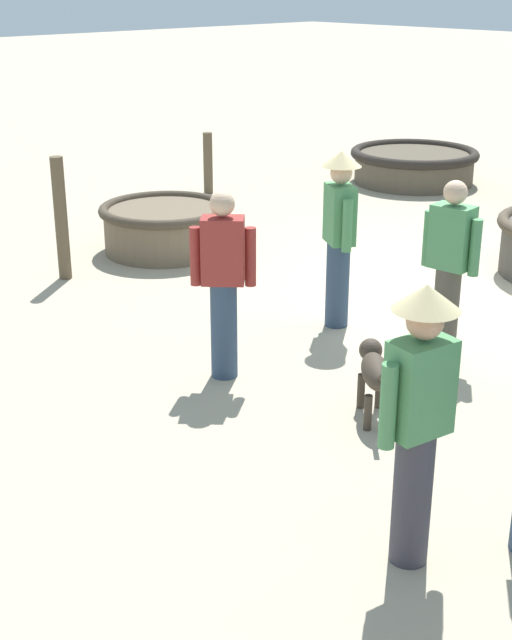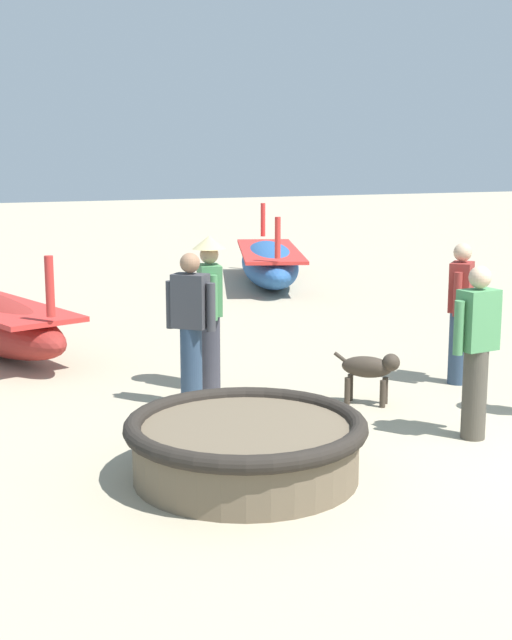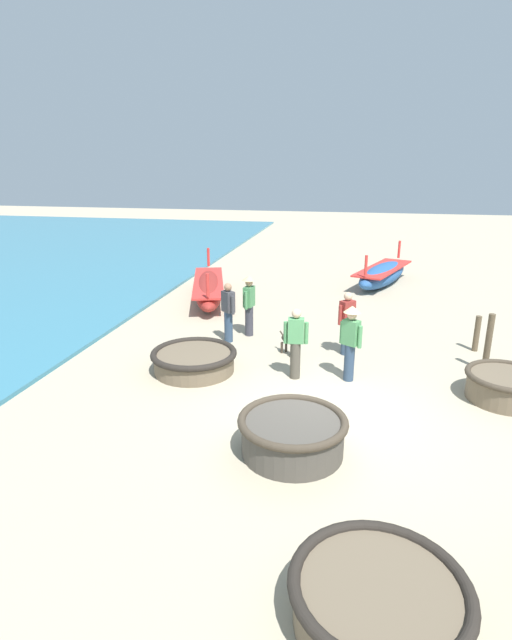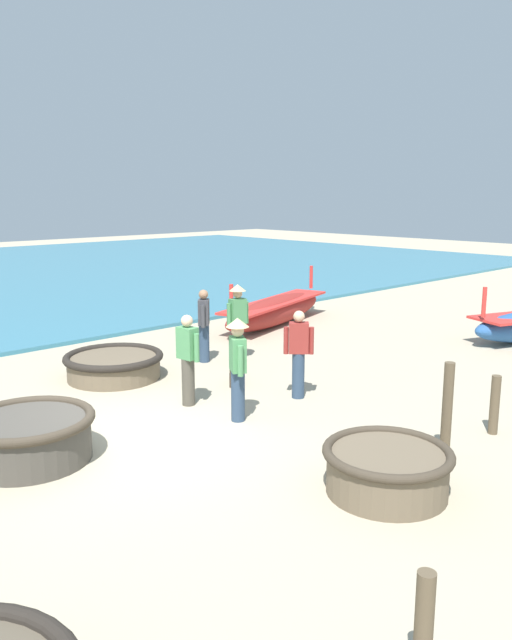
{
  "view_description": "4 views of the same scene",
  "coord_description": "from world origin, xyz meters",
  "px_view_note": "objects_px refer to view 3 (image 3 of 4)",
  "views": [
    {
      "loc": [
        -4.93,
        7.61,
        3.14
      ],
      "look_at": [
        -0.6,
        3.54,
        0.83
      ],
      "focal_mm": 50.0,
      "sensor_mm": 36.0,
      "label": 1
    },
    {
      "loc": [
        -5.66,
        -4.81,
        2.57
      ],
      "look_at": [
        -1.92,
        3.9,
        0.75
      ],
      "focal_mm": 50.0,
      "sensor_mm": 36.0,
      "label": 2
    },
    {
      "loc": [
        0.39,
        -8.48,
        4.5
      ],
      "look_at": [
        -1.88,
        2.44,
        0.97
      ],
      "focal_mm": 28.0,
      "sensor_mm": 36.0,
      "label": 3
    },
    {
      "loc": [
        7.39,
        -4.63,
        3.55
      ],
      "look_at": [
        -1.66,
        3.87,
        1.03
      ],
      "focal_mm": 35.0,
      "sensor_mm": 36.0,
      "label": 4
    }
  ],
  "objects_px": {
    "fisherman_crouching": "(296,342)",
    "mooring_post_shoreline": "(477,334)",
    "coracle_beside_post": "(194,360)",
    "long_boat_green_hull": "(209,288)",
    "coracle_upturned": "(506,385)",
    "coracle_front_left": "(379,601)",
    "long_boat_blue_hull": "(383,274)",
    "fisherman_by_coracle": "(347,322)",
    "coracle_front_right": "(292,434)",
    "fisherman_standing_right": "(249,301)",
    "mooring_post_mid_beach": "(488,343)",
    "fisherman_with_hat": "(351,338)",
    "dog": "(290,341)",
    "fisherman_standing_left": "(228,311)"
  },
  "relations": [
    {
      "from": "fisherman_crouching",
      "to": "mooring_post_shoreline",
      "type": "relative_size",
      "value": 1.73
    },
    {
      "from": "coracle_beside_post",
      "to": "long_boat_green_hull",
      "type": "bearing_deg",
      "value": 103.88
    },
    {
      "from": "coracle_upturned",
      "to": "coracle_front_left",
      "type": "distance_m",
      "value": 6.26
    },
    {
      "from": "coracle_upturned",
      "to": "mooring_post_shoreline",
      "type": "distance_m",
      "value": 2.76
    },
    {
      "from": "coracle_upturned",
      "to": "mooring_post_shoreline",
      "type": "bearing_deg",
      "value": 90.31
    },
    {
      "from": "long_boat_blue_hull",
      "to": "long_boat_green_hull",
      "type": "xyz_separation_m",
      "value": [
        -5.88,
        -3.47,
        -0.01
      ]
    },
    {
      "from": "coracle_beside_post",
      "to": "fisherman_by_coracle",
      "type": "bearing_deg",
      "value": 28.1
    },
    {
      "from": "coracle_front_right",
      "to": "fisherman_standing_right",
      "type": "bearing_deg",
      "value": 109.39
    },
    {
      "from": "mooring_post_mid_beach",
      "to": "fisherman_with_hat",
      "type": "bearing_deg",
      "value": -159.4
    },
    {
      "from": "coracle_beside_post",
      "to": "fisherman_crouching",
      "type": "xyz_separation_m",
      "value": [
        2.27,
        0.11,
        0.56
      ]
    },
    {
      "from": "coracle_front_right",
      "to": "coracle_front_left",
      "type": "bearing_deg",
      "value": -66.67
    },
    {
      "from": "long_boat_green_hull",
      "to": "fisherman_by_coracle",
      "type": "xyz_separation_m",
      "value": [
        4.75,
        -4.19,
        0.43
      ]
    },
    {
      "from": "long_boat_green_hull",
      "to": "mooring_post_mid_beach",
      "type": "height_order",
      "value": "long_boat_green_hull"
    },
    {
      "from": "coracle_front_right",
      "to": "long_boat_blue_hull",
      "type": "distance_m",
      "value": 12.39
    },
    {
      "from": "coracle_front_left",
      "to": "long_boat_green_hull",
      "type": "relative_size",
      "value": 0.37
    },
    {
      "from": "dog",
      "to": "fisherman_standing_right",
      "type": "bearing_deg",
      "value": 136.42
    },
    {
      "from": "coracle_beside_post",
      "to": "long_boat_blue_hull",
      "type": "bearing_deg",
      "value": 64.9
    },
    {
      "from": "fisherman_by_coracle",
      "to": "fisherman_with_hat",
      "type": "xyz_separation_m",
      "value": [
        0.13,
        -1.54,
        0.12
      ]
    },
    {
      "from": "coracle_beside_post",
      "to": "long_boat_blue_hull",
      "type": "xyz_separation_m",
      "value": [
        4.41,
        9.41,
        0.14
      ]
    },
    {
      "from": "mooring_post_shoreline",
      "to": "fisherman_crouching",
      "type": "bearing_deg",
      "value": -148.71
    },
    {
      "from": "fisherman_standing_right",
      "to": "fisherman_with_hat",
      "type": "height_order",
      "value": "same"
    },
    {
      "from": "coracle_front_left",
      "to": "long_boat_green_hull",
      "type": "xyz_separation_m",
      "value": [
        -5.35,
        11.74,
        0.1
      ]
    },
    {
      "from": "fisherman_crouching",
      "to": "fisherman_standing_right",
      "type": "relative_size",
      "value": 0.94
    },
    {
      "from": "long_boat_green_hull",
      "to": "fisherman_standing_right",
      "type": "xyz_separation_m",
      "value": [
        2.15,
        -3.3,
        0.56
      ]
    },
    {
      "from": "coracle_front_right",
      "to": "mooring_post_mid_beach",
      "type": "bearing_deg",
      "value": 47.78
    },
    {
      "from": "long_boat_green_hull",
      "to": "fisherman_standing_left",
      "type": "xyz_separation_m",
      "value": [
        1.73,
        -3.89,
        0.43
      ]
    },
    {
      "from": "coracle_beside_post",
      "to": "long_boat_green_hull",
      "type": "distance_m",
      "value": 6.12
    },
    {
      "from": "coracle_front_left",
      "to": "coracle_upturned",
      "type": "bearing_deg",
      "value": 65.59
    },
    {
      "from": "long_boat_blue_hull",
      "to": "mooring_post_shoreline",
      "type": "relative_size",
      "value": 4.82
    },
    {
      "from": "coracle_upturned",
      "to": "coracle_front_right",
      "type": "bearing_deg",
      "value": -144.63
    },
    {
      "from": "coracle_front_right",
      "to": "fisherman_by_coracle",
      "type": "height_order",
      "value": "fisherman_by_coracle"
    },
    {
      "from": "fisherman_with_hat",
      "to": "mooring_post_mid_beach",
      "type": "bearing_deg",
      "value": 20.6
    },
    {
      "from": "coracle_front_left",
      "to": "long_boat_green_hull",
      "type": "height_order",
      "value": "long_boat_green_hull"
    },
    {
      "from": "coracle_front_left",
      "to": "long_boat_blue_hull",
      "type": "xyz_separation_m",
      "value": [
        0.52,
        15.21,
        0.11
      ]
    },
    {
      "from": "coracle_upturned",
      "to": "long_boat_blue_hull",
      "type": "xyz_separation_m",
      "value": [
        -2.06,
        9.51,
        0.1
      ]
    },
    {
      "from": "mooring_post_shoreline",
      "to": "long_boat_green_hull",
      "type": "bearing_deg",
      "value": 157.46
    },
    {
      "from": "fisherman_with_hat",
      "to": "mooring_post_shoreline",
      "type": "xyz_separation_m",
      "value": [
        3.04,
        2.43,
        -0.5
      ]
    },
    {
      "from": "coracle_upturned",
      "to": "fisherman_by_coracle",
      "type": "distance_m",
      "value": 3.72
    },
    {
      "from": "fisherman_with_hat",
      "to": "mooring_post_shoreline",
      "type": "distance_m",
      "value": 3.93
    },
    {
      "from": "fisherman_crouching",
      "to": "long_boat_blue_hull",
      "type": "bearing_deg",
      "value": 77.04
    },
    {
      "from": "fisherman_crouching",
      "to": "fisherman_standing_right",
      "type": "xyz_separation_m",
      "value": [
        -1.59,
        2.54,
        0.12
      ]
    },
    {
      "from": "long_boat_green_hull",
      "to": "fisherman_crouching",
      "type": "relative_size",
      "value": 3.2
    },
    {
      "from": "long_boat_green_hull",
      "to": "fisherman_with_hat",
      "type": "bearing_deg",
      "value": -49.54
    },
    {
      "from": "long_boat_blue_hull",
      "to": "fisherman_crouching",
      "type": "relative_size",
      "value": 2.78
    },
    {
      "from": "long_boat_blue_hull",
      "to": "mooring_post_mid_beach",
      "type": "height_order",
      "value": "long_boat_blue_hull"
    },
    {
      "from": "coracle_front_left",
      "to": "mooring_post_shoreline",
      "type": "height_order",
      "value": "mooring_post_shoreline"
    },
    {
      "from": "coracle_front_left",
      "to": "fisherman_by_coracle",
      "type": "bearing_deg",
      "value": 94.54
    },
    {
      "from": "fisherman_by_coracle",
      "to": "dog",
      "type": "relative_size",
      "value": 2.86
    },
    {
      "from": "coracle_front_right",
      "to": "mooring_post_shoreline",
      "type": "xyz_separation_m",
      "value": [
        3.85,
        5.5,
        0.1
      ]
    },
    {
      "from": "coracle_front_right",
      "to": "coracle_beside_post",
      "type": "distance_m",
      "value": 3.86
    }
  ]
}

